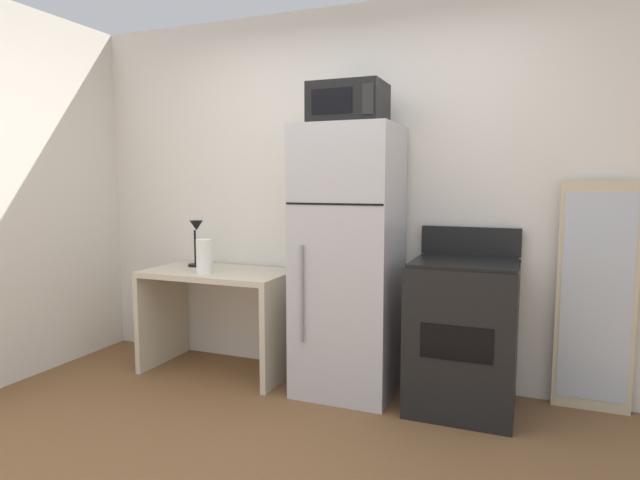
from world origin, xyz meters
name	(u,v)px	position (x,y,z in m)	size (l,w,h in m)	color
wall_back_white	(360,195)	(0.00, 1.70, 1.30)	(5.00, 0.10, 2.60)	silver
desk	(219,302)	(-0.96, 1.33, 0.52)	(1.06, 0.59, 0.75)	beige
desk_lamp	(196,235)	(-1.20, 1.42, 0.99)	(0.14, 0.12, 0.35)	black
paper_towel_roll	(204,256)	(-0.98, 1.20, 0.87)	(0.11, 0.11, 0.24)	white
refrigerator	(348,261)	(0.04, 1.34, 0.87)	(0.63, 0.61, 1.75)	#B7B7BC
microwave	(348,104)	(0.04, 1.32, 1.88)	(0.46, 0.35, 0.26)	black
oven_range	(463,334)	(0.78, 1.33, 0.47)	(0.62, 0.61, 1.10)	black
leaning_mirror	(596,298)	(1.52, 1.59, 0.70)	(0.44, 0.03, 1.40)	#C6B793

